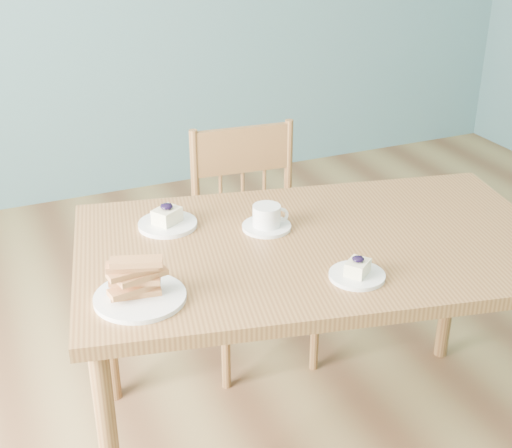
# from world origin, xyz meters

# --- Properties ---
(room) EXTENTS (5.01, 5.01, 2.71)m
(room) POSITION_xyz_m (0.00, 0.00, 1.35)
(room) COLOR #9C7B48
(room) RESTS_ON ground
(dining_table) EXTENTS (1.53, 1.07, 0.75)m
(dining_table) POSITION_xyz_m (-0.06, 0.19, 0.67)
(dining_table) COLOR #996A3A
(dining_table) RESTS_ON ground
(dining_chair) EXTENTS (0.44, 0.42, 0.89)m
(dining_chair) POSITION_xyz_m (-0.03, 0.73, 0.46)
(dining_chair) COLOR #996A3A
(dining_chair) RESTS_ON ground
(cheesecake_plate_near) EXTENTS (0.15, 0.15, 0.06)m
(cheesecake_plate_near) POSITION_xyz_m (-0.06, -0.04, 0.76)
(cheesecake_plate_near) COLOR white
(cheesecake_plate_near) RESTS_ON dining_table
(cheesecake_plate_far) EXTENTS (0.18, 0.18, 0.08)m
(cheesecake_plate_far) POSITION_xyz_m (-0.44, 0.45, 0.77)
(cheesecake_plate_far) COLOR white
(cheesecake_plate_far) RESTS_ON dining_table
(coffee_cup) EXTENTS (0.15, 0.15, 0.07)m
(coffee_cup) POSITION_xyz_m (-0.16, 0.32, 0.78)
(coffee_cup) COLOR white
(coffee_cup) RESTS_ON dining_table
(biscotti_plate) EXTENTS (0.23, 0.23, 0.12)m
(biscotti_plate) POSITION_xyz_m (-0.62, 0.08, 0.79)
(biscotti_plate) COLOR white
(biscotti_plate) RESTS_ON dining_table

